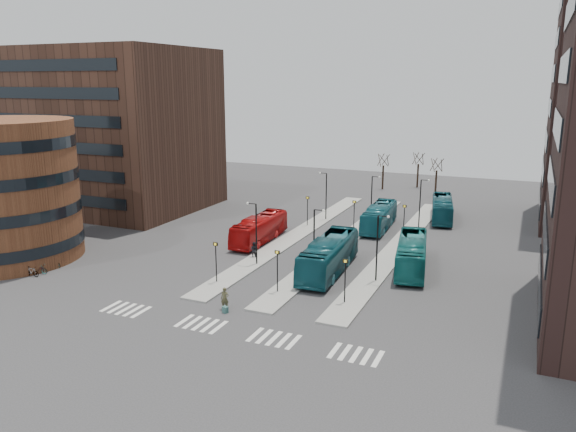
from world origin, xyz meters
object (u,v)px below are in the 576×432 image
at_px(bicycle_near, 39,269).
at_px(bicycle_mid, 32,272).
at_px(teal_bus_a, 329,255).
at_px(red_bus, 260,229).
at_px(bicycle_far, 56,263).
at_px(teal_bus_b, 379,217).
at_px(suitcase, 225,310).
at_px(commuter_a, 254,250).
at_px(traveller, 225,298).
at_px(teal_bus_d, 442,209).
at_px(commuter_b, 306,280).
at_px(commuter_c, 336,267).
at_px(teal_bus_c, 412,254).

relative_size(bicycle_near, bicycle_mid, 1.09).
bearing_deg(teal_bus_a, red_bus, 144.02).
bearing_deg(bicycle_far, teal_bus_a, -53.01).
bearing_deg(bicycle_mid, teal_bus_a, -71.01).
distance_m(teal_bus_a, teal_bus_b, 17.73).
bearing_deg(suitcase, commuter_a, 125.20).
bearing_deg(traveller, commuter_a, 91.97).
relative_size(bicycle_mid, bicycle_far, 1.02).
bearing_deg(teal_bus_d, suitcase, -115.21).
bearing_deg(red_bus, commuter_a, -70.22).
bearing_deg(teal_bus_b, commuter_b, -94.20).
distance_m(commuter_c, bicycle_far, 27.15).
xyz_separation_m(teal_bus_c, teal_bus_d, (-0.39, 21.48, -0.08)).
distance_m(red_bus, commuter_c, 13.53).
relative_size(traveller, bicycle_far, 1.17).
distance_m(commuter_b, bicycle_near, 25.32).
bearing_deg(teal_bus_a, teal_bus_d, 72.14).
relative_size(teal_bus_a, commuter_a, 7.14).
relative_size(suitcase, red_bus, 0.05).
xyz_separation_m(teal_bus_d, commuter_a, (-15.08, -24.34, -0.63)).
bearing_deg(commuter_c, teal_bus_c, 160.05).
distance_m(commuter_b, commuter_c, 4.91).
bearing_deg(teal_bus_b, bicycle_near, -133.72).
height_order(teal_bus_a, bicycle_mid, teal_bus_a).
relative_size(suitcase, traveller, 0.29).
bearing_deg(commuter_b, red_bus, 20.61).
xyz_separation_m(bicycle_mid, bicycle_far, (0.00, 2.97, -0.07)).
xyz_separation_m(red_bus, teal_bus_b, (10.88, 10.91, 0.02)).
height_order(suitcase, bicycle_near, bicycle_near).
height_order(red_bus, teal_bus_d, teal_bus_d).
relative_size(teal_bus_b, teal_bus_d, 1.01).
xyz_separation_m(red_bus, commuter_c, (11.50, -7.09, -0.72)).
xyz_separation_m(traveller, bicycle_mid, (-20.24, -0.52, -0.43)).
bearing_deg(bicycle_far, red_bus, -24.80).
bearing_deg(red_bus, commuter_b, -49.99).
height_order(suitcase, commuter_c, commuter_c).
xyz_separation_m(teal_bus_d, commuter_c, (-5.74, -25.77, -0.72)).
relative_size(red_bus, teal_bus_a, 0.87).
bearing_deg(bicycle_far, suitcase, -81.76).
relative_size(traveller, commuter_c, 1.20).
bearing_deg(commuter_a, bicycle_far, 30.79).
relative_size(teal_bus_a, bicycle_near, 7.07).
distance_m(red_bus, bicycle_far, 21.37).
xyz_separation_m(commuter_a, bicycle_far, (-16.31, -10.32, -0.44)).
height_order(teal_bus_b, bicycle_far, teal_bus_b).
bearing_deg(commuter_b, bicycle_mid, 85.53).
bearing_deg(teal_bus_b, suitcase, -101.33).
xyz_separation_m(teal_bus_a, bicycle_far, (-24.81, -9.16, -1.28)).
xyz_separation_m(teal_bus_b, bicycle_mid, (-25.03, -29.86, -1.02)).
height_order(suitcase, teal_bus_c, teal_bus_c).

